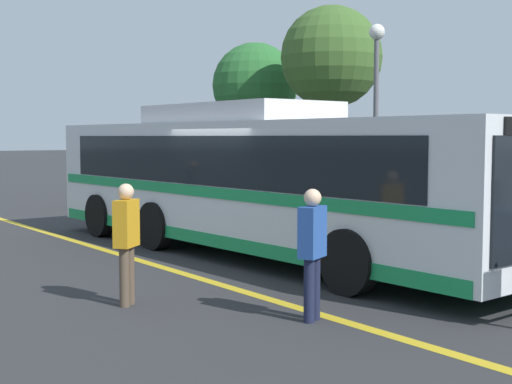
# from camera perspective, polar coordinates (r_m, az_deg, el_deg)

# --- Properties ---
(ground_plane) EXTENTS (220.00, 220.00, 0.00)m
(ground_plane) POSITION_cam_1_polar(r_m,az_deg,el_deg) (13.83, -0.91, -5.35)
(ground_plane) COLOR #2D2D30
(lane_strip_0) EXTENTS (32.00, 0.20, 0.01)m
(lane_strip_0) POSITION_cam_1_polar(r_m,az_deg,el_deg) (13.13, -7.77, -5.90)
(lane_strip_0) COLOR gold
(lane_strip_0) RESTS_ON ground_plane
(curb_strip) EXTENTS (40.00, 0.36, 0.15)m
(curb_strip) POSITION_cam_1_polar(r_m,az_deg,el_deg) (17.95, 13.76, -2.97)
(curb_strip) COLOR #99999E
(curb_strip) RESTS_ON ground_plane
(transit_bus) EXTENTS (12.40, 3.15, 3.01)m
(transit_bus) POSITION_cam_1_polar(r_m,az_deg,el_deg) (14.15, -0.05, 1.08)
(transit_bus) COLOR silver
(transit_bus) RESTS_ON ground_plane
(parked_car_0) EXTENTS (4.09, 2.23, 1.45)m
(parked_car_0) POSITION_cam_1_polar(r_m,az_deg,el_deg) (26.74, -9.31, 0.93)
(parked_car_0) COLOR #9E9EA3
(parked_car_0) RESTS_ON ground_plane
(parked_car_1) EXTENTS (4.24, 2.01, 1.58)m
(parked_car_1) POSITION_cam_1_polar(r_m,az_deg,el_deg) (22.46, -4.57, 0.42)
(parked_car_1) COLOR #335B33
(parked_car_1) RESTS_ON ground_plane
(parked_car_2) EXTENTS (4.55, 2.12, 1.45)m
(parked_car_2) POSITION_cam_1_polar(r_m,az_deg,el_deg) (18.12, 5.00, -0.68)
(parked_car_2) COLOR #335B33
(parked_car_2) RESTS_ON ground_plane
(pedestrian_0) EXTENTS (0.37, 0.47, 1.70)m
(pedestrian_0) POSITION_cam_1_polar(r_m,az_deg,el_deg) (9.09, 4.52, -4.35)
(pedestrian_0) COLOR #191E38
(pedestrian_0) RESTS_ON ground_plane
(pedestrian_1) EXTENTS (0.43, 0.47, 1.71)m
(pedestrian_1) POSITION_cam_1_polar(r_m,az_deg,el_deg) (10.06, -10.33, -3.51)
(pedestrian_1) COLOR brown
(pedestrian_1) RESTS_ON ground_plane
(street_lamp) EXTENTS (0.44, 0.44, 5.44)m
(street_lamp) POSITION_cam_1_polar(r_m,az_deg,el_deg) (20.13, 9.59, 8.38)
(street_lamp) COLOR #59595E
(street_lamp) RESTS_ON ground_plane
(tree_0) EXTENTS (3.31, 3.31, 6.60)m
(tree_0) POSITION_cam_1_polar(r_m,az_deg,el_deg) (23.70, 6.03, 10.64)
(tree_0) COLOR #513823
(tree_0) RESTS_ON ground_plane
(tree_3) EXTENTS (3.15, 3.15, 5.81)m
(tree_3) POSITION_cam_1_polar(r_m,az_deg,el_deg) (26.55, -0.07, 8.46)
(tree_3) COLOR #513823
(tree_3) RESTS_ON ground_plane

